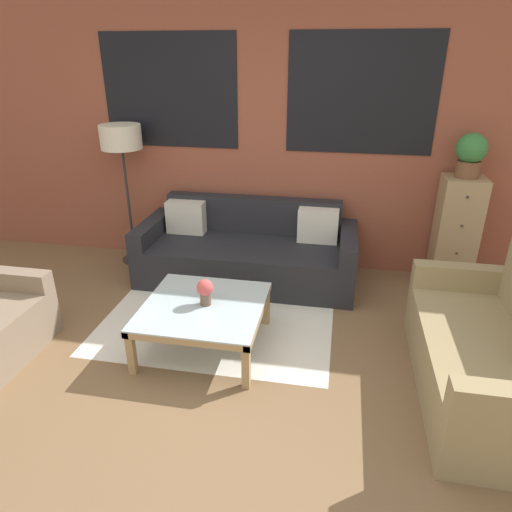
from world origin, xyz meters
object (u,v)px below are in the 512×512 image
object	(u,v)px
floor_lamp	(121,143)
drawer_cabinet	(455,233)
couch_dark	(248,253)
settee_vintage	(493,357)
flower_vase	(205,290)
potted_plant	(471,153)
coffee_table	(204,311)

from	to	relation	value
floor_lamp	drawer_cabinet	bearing A→B (deg)	0.72
couch_dark	settee_vintage	world-z (taller)	settee_vintage
settee_vintage	flower_vase	bearing A→B (deg)	174.47
couch_dark	drawer_cabinet	xyz separation A→B (m)	(2.02, 0.24, 0.28)
settee_vintage	potted_plant	xyz separation A→B (m)	(0.05, 1.69, 1.01)
settee_vintage	couch_dark	bearing A→B (deg)	143.65
settee_vintage	flower_vase	size ratio (longest dim) A/B	7.73
coffee_table	couch_dark	bearing A→B (deg)	85.96
floor_lamp	settee_vintage	bearing A→B (deg)	-26.35
drawer_cabinet	potted_plant	distance (m)	0.77
drawer_cabinet	potted_plant	size ratio (longest dim) A/B	2.74
potted_plant	drawer_cabinet	bearing A→B (deg)	-90.00
drawer_cabinet	coffee_table	bearing A→B (deg)	-144.62
coffee_table	potted_plant	bearing A→B (deg)	35.39
drawer_cabinet	potted_plant	bearing A→B (deg)	90.00
drawer_cabinet	flower_vase	bearing A→B (deg)	-144.58
coffee_table	floor_lamp	bearing A→B (deg)	130.90
coffee_table	potted_plant	world-z (taller)	potted_plant
flower_vase	coffee_table	bearing A→B (deg)	-149.92
couch_dark	coffee_table	size ratio (longest dim) A/B	2.35
coffee_table	flower_vase	world-z (taller)	flower_vase
coffee_table	drawer_cabinet	world-z (taller)	drawer_cabinet
settee_vintage	drawer_cabinet	bearing A→B (deg)	88.23
settee_vintage	potted_plant	world-z (taller)	potted_plant
settee_vintage	drawer_cabinet	xyz separation A→B (m)	(0.05, 1.69, 0.24)
couch_dark	coffee_table	world-z (taller)	couch_dark
floor_lamp	potted_plant	bearing A→B (deg)	0.73
settee_vintage	coffee_table	world-z (taller)	settee_vintage
coffee_table	drawer_cabinet	bearing A→B (deg)	35.38
floor_lamp	flower_vase	distance (m)	2.09
settee_vintage	coffee_table	bearing A→B (deg)	174.79
settee_vintage	coffee_table	size ratio (longest dim) A/B	1.76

